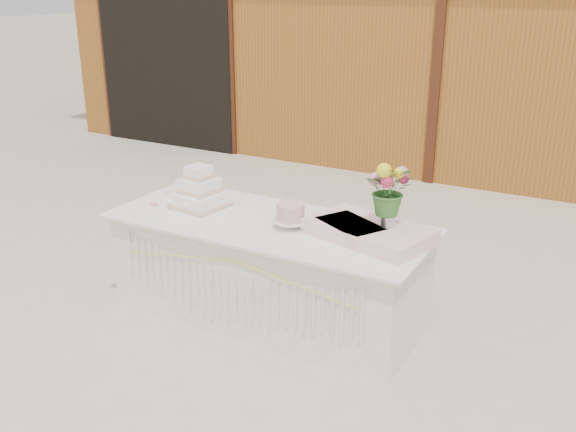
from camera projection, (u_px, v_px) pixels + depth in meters
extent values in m
plane|color=beige|center=(269.00, 315.00, 4.96)|extent=(80.00, 80.00, 0.00)
cube|color=#93571E|center=(478.00, 49.00, 9.36)|extent=(12.00, 4.00, 3.00)
cube|color=black|center=(165.00, 74.00, 9.77)|extent=(2.40, 0.08, 2.20)
cube|color=white|center=(269.00, 271.00, 4.83)|extent=(2.28, 0.88, 0.75)
cube|color=white|center=(268.00, 223.00, 4.70)|extent=(2.40, 1.00, 0.02)
cube|color=white|center=(200.00, 200.00, 4.99)|extent=(0.39, 0.39, 0.12)
cube|color=beige|center=(200.00, 204.00, 5.00)|extent=(0.41, 0.41, 0.03)
cube|color=white|center=(199.00, 185.00, 4.95)|extent=(0.28, 0.28, 0.11)
cube|color=beige|center=(200.00, 189.00, 4.96)|extent=(0.30, 0.30, 0.03)
cube|color=white|center=(199.00, 172.00, 4.91)|extent=(0.19, 0.19, 0.10)
cube|color=beige|center=(199.00, 176.00, 4.92)|extent=(0.20, 0.20, 0.03)
cylinder|color=white|center=(291.00, 227.00, 4.57)|extent=(0.22, 0.22, 0.01)
cylinder|color=white|center=(291.00, 224.00, 4.56)|extent=(0.06, 0.06, 0.04)
cylinder|color=white|center=(291.00, 221.00, 4.55)|extent=(0.25, 0.25, 0.01)
cylinder|color=#D398A2|center=(291.00, 212.00, 4.53)|extent=(0.20, 0.20, 0.12)
cube|color=#FFD0CD|center=(369.00, 231.00, 4.38)|extent=(0.93, 0.68, 0.11)
cylinder|color=#B3B3B8|center=(388.00, 217.00, 4.29)|extent=(0.10, 0.10, 0.13)
imported|color=#366C2B|center=(390.00, 183.00, 4.21)|extent=(0.40, 0.37, 0.35)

